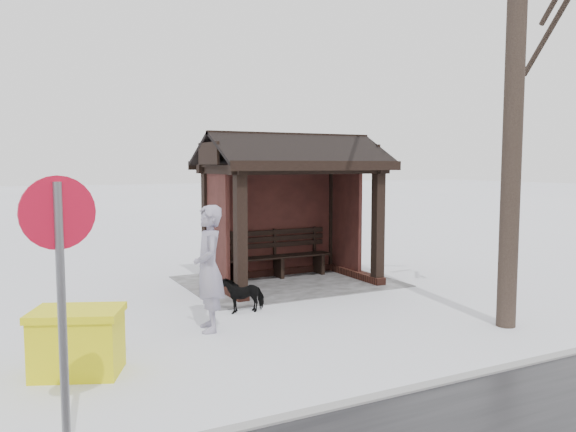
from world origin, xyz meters
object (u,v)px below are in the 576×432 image
at_px(dog, 243,294).
at_px(bus_shelter, 288,178).
at_px(grit_bin, 78,341).
at_px(pedestrian, 209,268).
at_px(road_sign, 60,257).

bearing_deg(dog, bus_shelter, 136.82).
relative_size(bus_shelter, grit_bin, 2.99).
bearing_deg(pedestrian, dog, 142.05).
bearing_deg(bus_shelter, grit_bin, 37.62).
distance_m(pedestrian, grit_bin, 2.25).
relative_size(dog, grit_bin, 0.58).
relative_size(bus_shelter, road_sign, 1.52).
bearing_deg(bus_shelter, road_sign, 48.27).
xyz_separation_m(dog, grit_bin, (2.80, 1.75, 0.10)).
bearing_deg(pedestrian, bus_shelter, 144.23).
height_order(bus_shelter, grit_bin, bus_shelter).
bearing_deg(road_sign, bus_shelter, -142.13).
xyz_separation_m(bus_shelter, road_sign, (4.85, 5.44, -0.46)).
xyz_separation_m(bus_shelter, dog, (1.74, 1.75, -1.87)).
relative_size(bus_shelter, pedestrian, 1.93).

